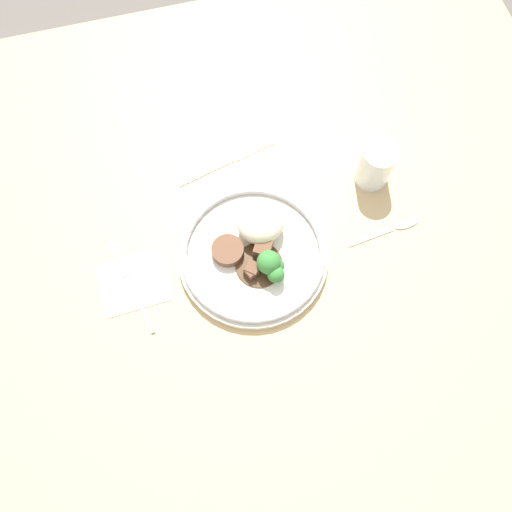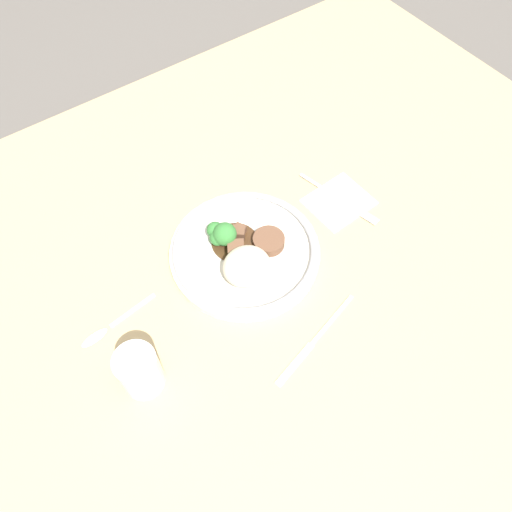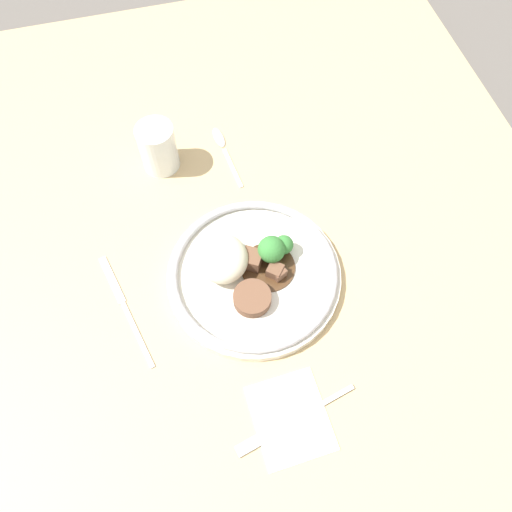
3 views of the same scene
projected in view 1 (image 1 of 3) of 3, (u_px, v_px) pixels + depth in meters
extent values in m
plane|color=#5B5651|center=(226.00, 247.00, 0.98)|extent=(8.00, 8.00, 0.00)
cube|color=tan|center=(225.00, 244.00, 0.96)|extent=(1.53, 1.21, 0.03)
cube|color=white|center=(133.00, 283.00, 0.92)|extent=(0.13, 0.11, 0.00)
cylinder|color=silver|center=(253.00, 255.00, 0.93)|extent=(0.28, 0.28, 0.02)
torus|color=#B2B2B7|center=(253.00, 253.00, 0.91)|extent=(0.27, 0.27, 0.01)
ellipsoid|color=beige|center=(261.00, 224.00, 0.91)|extent=(0.09, 0.08, 0.05)
cylinder|color=brown|center=(227.00, 251.00, 0.91)|extent=(0.06, 0.06, 0.02)
cylinder|color=#472D19|center=(259.00, 265.00, 0.91)|extent=(0.09, 0.09, 0.00)
cube|color=brown|center=(263.00, 249.00, 0.91)|extent=(0.04, 0.04, 0.03)
cube|color=brown|center=(253.00, 269.00, 0.90)|extent=(0.03, 0.03, 0.02)
cube|color=brown|center=(251.00, 272.00, 0.90)|extent=(0.03, 0.03, 0.02)
cylinder|color=#669E51|center=(269.00, 268.00, 0.90)|extent=(0.01, 0.01, 0.01)
sphere|color=#387F38|center=(269.00, 264.00, 0.88)|extent=(0.04, 0.04, 0.04)
cylinder|color=#669E51|center=(276.00, 277.00, 0.90)|extent=(0.01, 0.01, 0.01)
sphere|color=#387F38|center=(276.00, 274.00, 0.88)|extent=(0.03, 0.03, 0.03)
cylinder|color=#669E51|center=(269.00, 267.00, 0.90)|extent=(0.02, 0.02, 0.01)
sphere|color=#387F38|center=(269.00, 262.00, 0.88)|extent=(0.04, 0.04, 0.04)
cylinder|color=#669E51|center=(276.00, 269.00, 0.91)|extent=(0.01, 0.01, 0.01)
sphere|color=#387F38|center=(276.00, 266.00, 0.89)|extent=(0.03, 0.03, 0.03)
cylinder|color=yellow|center=(373.00, 170.00, 0.97)|extent=(0.06, 0.06, 0.05)
cylinder|color=white|center=(375.00, 165.00, 0.95)|extent=(0.07, 0.07, 0.09)
cube|color=silver|center=(140.00, 305.00, 0.90)|extent=(0.03, 0.12, 0.00)
cube|color=silver|center=(119.00, 260.00, 0.93)|extent=(0.03, 0.07, 0.00)
cube|color=silver|center=(206.00, 172.00, 1.00)|extent=(0.12, 0.04, 0.00)
cube|color=silver|center=(252.00, 151.00, 1.02)|extent=(0.09, 0.03, 0.00)
cube|color=silver|center=(371.00, 237.00, 0.95)|extent=(0.09, 0.02, 0.00)
ellipsoid|color=silver|center=(407.00, 224.00, 0.96)|extent=(0.05, 0.02, 0.01)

